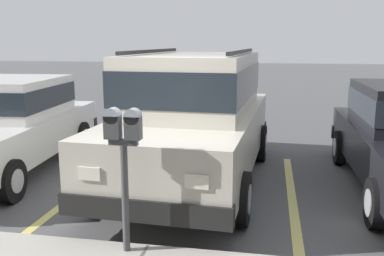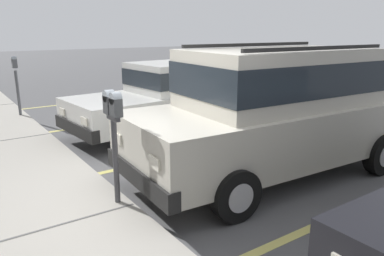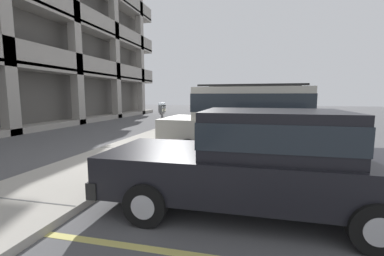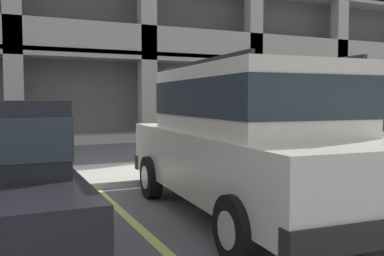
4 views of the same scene
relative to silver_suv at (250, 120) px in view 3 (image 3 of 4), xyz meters
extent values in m
cube|color=#565659|center=(0.05, 2.24, -1.14)|extent=(80.00, 80.00, 0.10)
cube|color=#ADA89E|center=(0.05, 3.54, -1.03)|extent=(40.00, 2.20, 0.12)
cube|color=#606060|center=(-3.95, 3.54, -0.97)|extent=(0.03, 2.16, 0.00)
cube|color=#606060|center=(0.05, 3.54, -0.97)|extent=(0.03, 2.16, 0.00)
cube|color=#606060|center=(4.05, 3.54, -0.97)|extent=(0.03, 2.16, 0.00)
cube|color=#606060|center=(8.05, 3.54, -0.97)|extent=(0.03, 2.16, 0.00)
cube|color=#DBD16B|center=(-4.52, 0.84, -1.08)|extent=(0.12, 4.80, 0.01)
cube|color=#DBD16B|center=(-1.47, 0.84, -1.08)|extent=(0.12, 4.80, 0.01)
cube|color=#DBD16B|center=(1.58, 0.84, -1.08)|extent=(0.12, 4.80, 0.01)
cube|color=#DBD16B|center=(4.63, 0.84, -1.08)|extent=(0.12, 4.80, 0.01)
cube|color=#DBD16B|center=(7.67, 0.84, -1.08)|extent=(0.12, 4.80, 0.01)
cube|color=beige|center=(0.00, 0.02, -0.36)|extent=(2.08, 4.79, 0.80)
cube|color=beige|center=(0.00, -0.03, 0.46)|extent=(1.77, 2.99, 0.84)
cube|color=#232B33|center=(0.00, -0.03, 0.48)|extent=(1.79, 3.02, 0.46)
cube|color=black|center=(0.12, 2.33, -0.64)|extent=(1.88, 0.26, 0.24)
cube|color=black|center=(-0.12, -2.28, -0.64)|extent=(1.88, 0.26, 0.24)
cube|color=silver|center=(0.69, 2.35, -0.28)|extent=(0.24, 0.04, 0.14)
cube|color=silver|center=(-0.45, 2.41, -0.28)|extent=(0.24, 0.04, 0.14)
cylinder|color=black|center=(0.98, 1.43, -0.76)|extent=(0.23, 0.67, 0.66)
cylinder|color=#B2B2B7|center=(0.98, 1.43, -0.76)|extent=(0.24, 0.37, 0.36)
cylinder|color=black|center=(-0.82, 1.52, -0.76)|extent=(0.23, 0.67, 0.66)
cylinder|color=#B2B2B7|center=(-0.82, 1.52, -0.76)|extent=(0.24, 0.37, 0.36)
cylinder|color=black|center=(0.83, -1.48, -0.76)|extent=(0.23, 0.67, 0.66)
cylinder|color=#B2B2B7|center=(0.83, -1.48, -0.76)|extent=(0.24, 0.37, 0.36)
cylinder|color=black|center=(-0.98, -1.39, -0.76)|extent=(0.23, 0.67, 0.66)
cylinder|color=#B2B2B7|center=(-0.98, -1.39, -0.76)|extent=(0.24, 0.37, 0.36)
cube|color=black|center=(0.69, -0.06, 0.92)|extent=(0.19, 2.62, 0.05)
cube|color=black|center=(-0.69, 0.01, 0.92)|extent=(0.19, 2.62, 0.05)
cube|color=black|center=(-3.21, -0.06, -0.49)|extent=(1.71, 4.40, 0.60)
cube|color=black|center=(-3.20, -0.36, 0.13)|extent=(1.50, 1.98, 0.64)
cube|color=#232B33|center=(-3.20, -0.36, 0.15)|extent=(1.52, 2.01, 0.35)
cube|color=black|center=(-3.21, 2.10, -0.67)|extent=(1.73, 0.16, 0.24)
cube|color=silver|center=(-2.68, 2.15, -0.43)|extent=(0.24, 0.03, 0.14)
cube|color=silver|center=(-3.74, 2.15, -0.43)|extent=(0.24, 0.03, 0.14)
cylinder|color=black|center=(-2.38, 1.31, -0.79)|extent=(0.16, 0.60, 0.60)
cylinder|color=#B2B2B7|center=(-2.38, 1.31, -0.79)|extent=(0.18, 0.33, 0.33)
cylinder|color=black|center=(-4.04, 1.30, -0.79)|extent=(0.16, 0.60, 0.60)
cylinder|color=#B2B2B7|center=(-4.04, 1.30, -0.79)|extent=(0.18, 0.33, 0.33)
cylinder|color=black|center=(-2.37, -1.42, -0.79)|extent=(0.16, 0.60, 0.60)
cylinder|color=#B2B2B7|center=(-2.37, -1.42, -0.79)|extent=(0.18, 0.33, 0.33)
cylinder|color=black|center=(-4.04, -1.42, -0.79)|extent=(0.16, 0.60, 0.60)
cylinder|color=#B2B2B7|center=(-4.04, -1.42, -0.79)|extent=(0.18, 0.33, 0.33)
cube|color=silver|center=(3.23, 0.04, -0.49)|extent=(2.06, 4.53, 0.60)
cube|color=silver|center=(3.26, -0.25, 0.13)|extent=(1.66, 2.10, 0.64)
cube|color=#232B33|center=(3.26, -0.25, 0.15)|extent=(1.68, 2.12, 0.35)
cube|color=black|center=(3.05, 2.20, -0.67)|extent=(1.74, 0.30, 0.24)
cube|color=black|center=(3.41, -2.11, -0.67)|extent=(1.74, 0.30, 0.24)
cube|color=silver|center=(3.57, 2.29, -0.43)|extent=(0.24, 0.05, 0.14)
cube|color=silver|center=(2.52, 2.20, -0.43)|extent=(0.24, 0.05, 0.14)
cylinder|color=black|center=(3.95, 1.47, -0.79)|extent=(0.21, 0.61, 0.60)
cylinder|color=#B2B2B7|center=(3.95, 1.47, -0.79)|extent=(0.21, 0.34, 0.33)
cylinder|color=black|center=(2.29, 1.33, -0.79)|extent=(0.21, 0.61, 0.60)
cylinder|color=#B2B2B7|center=(2.29, 1.33, -0.79)|extent=(0.21, 0.34, 0.33)
cylinder|color=black|center=(4.18, -1.24, -0.79)|extent=(0.21, 0.61, 0.60)
cylinder|color=#B2B2B7|center=(4.18, -1.24, -0.79)|extent=(0.21, 0.34, 0.33)
cylinder|color=black|center=(2.52, -1.38, -0.79)|extent=(0.21, 0.61, 0.60)
cylinder|color=#B2B2B7|center=(2.52, -1.38, -0.79)|extent=(0.21, 0.34, 0.33)
cylinder|color=#47474C|center=(0.23, 2.59, -0.43)|extent=(0.07, 0.07, 1.07)
cube|color=#47474C|center=(0.23, 2.59, 0.14)|extent=(0.28, 0.06, 0.06)
cube|color=#424447|center=(0.13, 2.59, 0.28)|extent=(0.15, 0.11, 0.22)
cylinder|color=#9EA8B2|center=(0.13, 2.59, 0.39)|extent=(0.15, 0.11, 0.15)
cube|color=#B7B293|center=(0.13, 2.53, 0.24)|extent=(0.08, 0.01, 0.08)
cube|color=#424447|center=(0.33, 2.59, 0.28)|extent=(0.15, 0.11, 0.22)
cylinder|color=#9EA8B2|center=(0.33, 2.59, 0.39)|extent=(0.15, 0.11, 0.15)
cube|color=#B7B293|center=(0.33, 2.53, 0.24)|extent=(0.08, 0.01, 0.08)
cylinder|color=#595B60|center=(6.33, 2.60, -0.40)|extent=(0.07, 0.07, 1.14)
cube|color=#515459|center=(6.33, 2.60, 0.34)|extent=(0.15, 0.11, 0.22)
cylinder|color=#9EA8B2|center=(6.33, 2.60, 0.45)|extent=(0.15, 0.11, 0.15)
cube|color=#B7B293|center=(6.33, 2.55, 0.30)|extent=(0.08, 0.01, 0.08)
cube|color=gray|center=(2.04, 10.14, 2.61)|extent=(32.00, 0.20, 1.10)
cube|color=gray|center=(15.76, 10.29, 7.91)|extent=(0.60, 0.50, 18.00)
camera|label=1|loc=(-1.12, 6.33, 1.07)|focal=40.00mm
camera|label=2|loc=(-3.92, 4.29, 1.17)|focal=35.00mm
camera|label=3|loc=(-7.08, -0.06, 0.66)|focal=24.00mm
camera|label=4|loc=(-2.98, -4.81, 0.46)|focal=40.00mm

